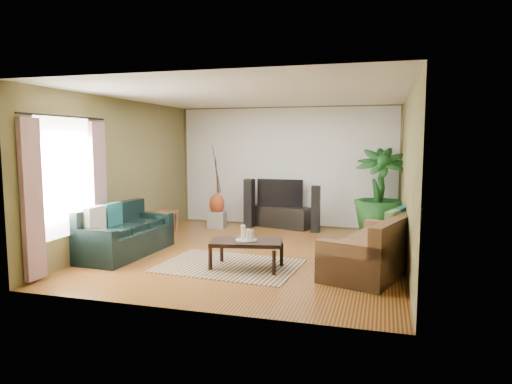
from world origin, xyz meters
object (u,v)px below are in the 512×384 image
(speaker_right, at_px, (316,209))
(potted_plant, at_px, (379,192))
(coffee_table, at_px, (246,254))
(speaker_left, at_px, (249,203))
(vase, at_px, (217,204))
(side_table, at_px, (164,222))
(pedestal, at_px, (217,220))
(sofa_left, at_px, (126,230))
(sofa_right, at_px, (373,243))
(television, at_px, (280,193))
(tv_stand, at_px, (280,217))

(speaker_right, height_order, potted_plant, potted_plant)
(speaker_right, bearing_deg, coffee_table, -103.20)
(coffee_table, height_order, potted_plant, potted_plant)
(coffee_table, xyz_separation_m, speaker_left, (-0.91, 3.23, 0.33))
(coffee_table, distance_m, vase, 3.36)
(side_table, bearing_deg, speaker_right, 18.74)
(speaker_right, height_order, pedestal, speaker_right)
(sofa_left, bearing_deg, coffee_table, -93.67)
(speaker_right, bearing_deg, potted_plant, 0.44)
(sofa_left, bearing_deg, potted_plant, -52.45)
(sofa_left, xyz_separation_m, sofa_right, (4.08, 0.12, 0.00))
(coffee_table, distance_m, speaker_right, 3.12)
(television, height_order, potted_plant, potted_plant)
(television, height_order, pedestal, television)
(coffee_table, relative_size, pedestal, 2.89)
(potted_plant, xyz_separation_m, side_table, (-4.31, -1.08, -0.66))
(television, bearing_deg, side_table, -147.27)
(sofa_right, xyz_separation_m, potted_plant, (0.04, 2.71, 0.47))
(sofa_left, relative_size, pedestal, 5.08)
(side_table, bearing_deg, sofa_left, -84.10)
(sofa_right, xyz_separation_m, vase, (-3.44, 2.55, 0.11))
(sofa_left, relative_size, coffee_table, 1.76)
(potted_plant, distance_m, pedestal, 3.55)
(speaker_right, relative_size, vase, 2.10)
(vase, distance_m, side_table, 1.27)
(sofa_left, distance_m, vase, 2.76)
(pedestal, relative_size, side_table, 0.77)
(sofa_right, height_order, pedestal, sofa_right)
(sofa_left, distance_m, pedestal, 2.77)
(sofa_right, bearing_deg, vase, -108.66)
(coffee_table, bearing_deg, side_table, 129.32)
(speaker_right, relative_size, side_table, 2.07)
(pedestal, bearing_deg, sofa_left, -103.57)
(tv_stand, bearing_deg, vase, -143.89)
(vase, bearing_deg, coffee_table, -61.73)
(speaker_left, xyz_separation_m, vase, (-0.67, -0.28, -0.01))
(tv_stand, relative_size, vase, 3.00)
(pedestal, bearing_deg, coffee_table, -61.73)
(pedestal, bearing_deg, tv_stand, 19.32)
(sofa_right, height_order, television, television)
(pedestal, bearing_deg, sofa_right, -36.61)
(tv_stand, height_order, television, television)
(potted_plant, bearing_deg, vase, -177.46)
(speaker_left, bearing_deg, coffee_table, -67.85)
(speaker_left, xyz_separation_m, pedestal, (-0.67, -0.28, -0.36))
(vase, height_order, side_table, vase)
(speaker_right, bearing_deg, sofa_right, -66.76)
(speaker_left, bearing_deg, sofa_right, -39.37)
(speaker_right, distance_m, potted_plant, 1.35)
(sofa_left, height_order, coffee_table, sofa_left)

